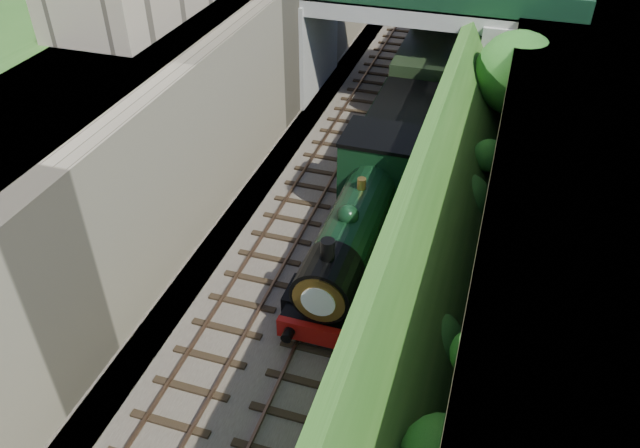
{
  "coord_description": "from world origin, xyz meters",
  "views": [
    {
      "loc": [
        5.43,
        -8.39,
        15.59
      ],
      "look_at": [
        0.0,
        8.66,
        2.21
      ],
      "focal_mm": 35.0,
      "sensor_mm": 36.0,
      "label": 1
    }
  ],
  "objects_px": {
    "road_bridge": "(426,32)",
    "tender": "(399,136)",
    "tree": "(519,75)",
    "locomotive": "(359,222)"
  },
  "relations": [
    {
      "from": "tender",
      "to": "road_bridge",
      "type": "bearing_deg",
      "value": 92.08
    },
    {
      "from": "tree",
      "to": "tender",
      "type": "xyz_separation_m",
      "value": [
        -4.71,
        -1.44,
        -3.03
      ]
    },
    {
      "from": "road_bridge",
      "to": "tender",
      "type": "height_order",
      "value": "road_bridge"
    },
    {
      "from": "road_bridge",
      "to": "locomotive",
      "type": "bearing_deg",
      "value": -88.98
    },
    {
      "from": "tender",
      "to": "locomotive",
      "type": "bearing_deg",
      "value": -90.0
    },
    {
      "from": "tree",
      "to": "tender",
      "type": "bearing_deg",
      "value": -163.05
    },
    {
      "from": "tree",
      "to": "locomotive",
      "type": "height_order",
      "value": "tree"
    },
    {
      "from": "tree",
      "to": "locomotive",
      "type": "distance_m",
      "value": 10.36
    },
    {
      "from": "locomotive",
      "to": "tender",
      "type": "relative_size",
      "value": 1.7
    },
    {
      "from": "road_bridge",
      "to": "tender",
      "type": "distance_m",
      "value": 7.46
    }
  ]
}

